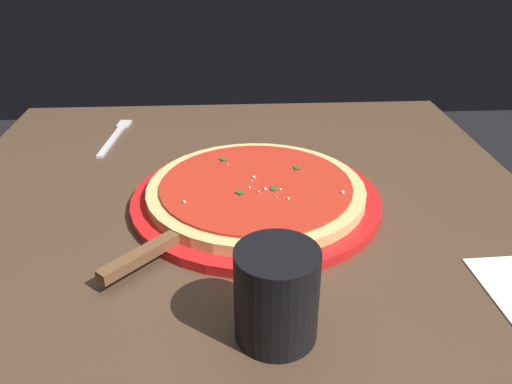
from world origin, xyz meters
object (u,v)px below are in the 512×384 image
object	(u,v)px
cup_tall_drink	(276,295)
fork	(116,135)
serving_plate	(256,199)
pizza	(256,190)
pizza_server	(169,241)

from	to	relation	value
cup_tall_drink	fork	world-z (taller)	cup_tall_drink
serving_plate	pizza	world-z (taller)	pizza
fork	pizza_server	bearing A→B (deg)	19.34
pizza	pizza_server	size ratio (longest dim) A/B	1.72
pizza	pizza_server	bearing A→B (deg)	-43.38
serving_plate	pizza_server	distance (m)	0.17
serving_plate	pizza	bearing A→B (deg)	92.25
cup_tall_drink	serving_plate	bearing A→B (deg)	-179.00
pizza	fork	bearing A→B (deg)	-137.30
pizza	pizza_server	xyz separation A→B (m)	(0.13, -0.12, -0.00)
pizza	fork	size ratio (longest dim) A/B	1.75
pizza	cup_tall_drink	world-z (taller)	cup_tall_drink
pizza_server	fork	bearing A→B (deg)	-160.66
serving_plate	fork	world-z (taller)	serving_plate
serving_plate	pizza	xyz separation A→B (m)	(-0.00, 0.00, 0.02)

